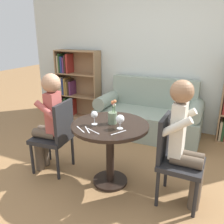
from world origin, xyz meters
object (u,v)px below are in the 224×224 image
Objects in this scene: person_right at (185,140)px; wine_glass_left at (94,115)px; person_left at (49,120)px; bookshelf_left at (74,85)px; chair_right at (174,156)px; flower_vase at (113,116)px; couch at (148,116)px; chair_left at (56,134)px; wine_glass_right at (120,120)px.

wine_glass_left is at bearing 96.14° from person_right.
person_left is 1.57m from person_right.
person_right is at bearing -36.59° from bookshelf_left.
wine_glass_left is (1.50, -1.88, 0.19)m from bookshelf_left.
chair_right is 3.32× the size of flower_vase.
person_left is at bearing -174.81° from flower_vase.
person_left is 0.82m from flower_vase.
couch is at bearing -9.22° from bookshelf_left.
flower_vase is (1.66, -1.78, 0.17)m from bookshelf_left.
chair_left is 1.50m from person_right.
person_right is 8.51× the size of wine_glass_right.
chair_left is at bearing 92.69° from person_right.
chair_left is 1.00× the size of chair_right.
wine_glass_right is 0.16m from flower_vase.
couch is at bearing 25.83° from chair_right.
chair_right is at bearing 8.11° from wine_glass_right.
person_left is 0.66m from wine_glass_left.
chair_left and chair_right have the same top height.
bookshelf_left is 1.48× the size of chair_right.
person_right is 4.65× the size of flower_vase.
flower_vase is (0.17, 0.10, -0.02)m from wine_glass_left.
person_right is at bearing 6.75° from wine_glass_right.
flower_vase is (-0.68, 0.02, 0.32)m from chair_right.
person_left is at bearing 177.29° from wine_glass_left.
chair_right is 1.50m from person_left.
couch is 1.89× the size of chair_right.
wine_glass_left is 0.20m from flower_vase.
couch reaches higher than chair_right.
wine_glass_left is 0.29m from wine_glass_right.
bookshelf_left is at bearing -160.10° from person_left.
person_right is 0.66m from wine_glass_right.
flower_vase reaches higher than wine_glass_right.
couch reaches higher than wine_glass_right.
bookshelf_left is at bearing 53.77° from chair_right.
couch is 1.70m from wine_glass_right.
person_right is (0.79, -1.54, 0.37)m from couch.
bookshelf_left reaches higher than person_left.
person_left is 0.97× the size of person_right.
flower_vase is (0.02, -1.51, 0.50)m from couch.
person_right reaches higher than person_left.
person_left reaches higher than wine_glass_right.
person_left is 4.52× the size of flower_vase.
wine_glass_right is (1.79, -1.88, 0.18)m from bookshelf_left.
bookshelf_left reaches higher than chair_left.
chair_left is at bearing -175.19° from flower_vase.
flower_vase is (-0.13, 0.10, -0.01)m from wine_glass_right.
couch is at bearing 90.71° from flower_vase.
person_right is (2.43, -1.80, 0.04)m from bookshelf_left.
bookshelf_left is 1.09× the size of person_left.
wine_glass_right is at bearing -84.84° from couch.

